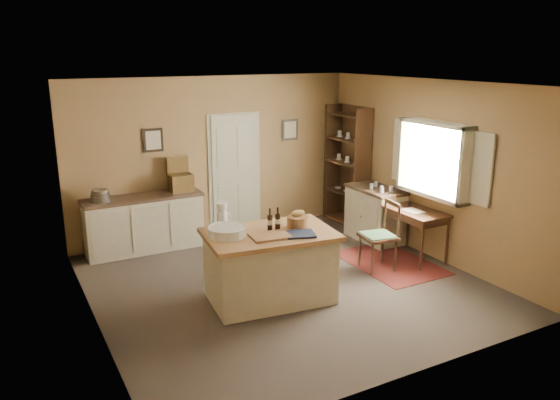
# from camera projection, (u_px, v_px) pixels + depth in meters

# --- Properties ---
(ground) EXTENTS (5.00, 5.00, 0.00)m
(ground) POSITION_uv_depth(u_px,v_px,m) (286.00, 283.00, 7.51)
(ground) COLOR #4B4039
(ground) RESTS_ON ground
(wall_back) EXTENTS (5.00, 0.10, 2.70)m
(wall_back) POSITION_uv_depth(u_px,v_px,m) (215.00, 157.00, 9.28)
(wall_back) COLOR olive
(wall_back) RESTS_ON ground
(wall_front) EXTENTS (5.00, 0.10, 2.70)m
(wall_front) POSITION_uv_depth(u_px,v_px,m) (416.00, 247.00, 5.03)
(wall_front) COLOR olive
(wall_front) RESTS_ON ground
(wall_left) EXTENTS (0.10, 5.00, 2.70)m
(wall_left) POSITION_uv_depth(u_px,v_px,m) (88.00, 215.00, 6.01)
(wall_left) COLOR olive
(wall_left) RESTS_ON ground
(wall_right) EXTENTS (0.10, 5.00, 2.70)m
(wall_right) POSITION_uv_depth(u_px,v_px,m) (429.00, 169.00, 8.30)
(wall_right) COLOR olive
(wall_right) RESTS_ON ground
(ceiling) EXTENTS (5.00, 5.00, 0.00)m
(ceiling) POSITION_uv_depth(u_px,v_px,m) (286.00, 84.00, 6.80)
(ceiling) COLOR silver
(ceiling) RESTS_ON wall_back
(door) EXTENTS (0.97, 0.06, 2.11)m
(door) POSITION_uv_depth(u_px,v_px,m) (235.00, 172.00, 9.49)
(door) COLOR beige
(door) RESTS_ON ground
(framed_prints) EXTENTS (2.82, 0.02, 0.38)m
(framed_prints) POSITION_uv_depth(u_px,v_px,m) (226.00, 135.00, 9.25)
(framed_prints) COLOR black
(framed_prints) RESTS_ON ground
(window) EXTENTS (0.25, 1.99, 1.12)m
(window) POSITION_uv_depth(u_px,v_px,m) (436.00, 159.00, 8.04)
(window) COLOR beige
(window) RESTS_ON ground
(work_island) EXTENTS (1.72, 1.23, 1.20)m
(work_island) POSITION_uv_depth(u_px,v_px,m) (269.00, 264.00, 6.92)
(work_island) COLOR beige
(work_island) RESTS_ON ground
(sideboard) EXTENTS (1.86, 0.53, 1.18)m
(sideboard) POSITION_uv_depth(u_px,v_px,m) (145.00, 222.00, 8.64)
(sideboard) COLOR beige
(sideboard) RESTS_ON ground
(rug) EXTENTS (1.11, 1.60, 0.01)m
(rug) POSITION_uv_depth(u_px,v_px,m) (390.00, 263.00, 8.23)
(rug) COLOR #571C18
(rug) RESTS_ON ground
(writing_desk) EXTENTS (0.58, 0.95, 0.82)m
(writing_desk) POSITION_uv_depth(u_px,v_px,m) (416.00, 216.00, 8.26)
(writing_desk) COLOR #321B0F
(writing_desk) RESTS_ON ground
(desk_chair) EXTENTS (0.53, 0.53, 0.99)m
(desk_chair) POSITION_uv_depth(u_px,v_px,m) (378.00, 237.00, 7.89)
(desk_chair) COLOR #311E12
(desk_chair) RESTS_ON ground
(right_cabinet) EXTENTS (0.58, 1.03, 0.99)m
(right_cabinet) POSITION_uv_depth(u_px,v_px,m) (375.00, 214.00, 9.15)
(right_cabinet) COLOR beige
(right_cabinet) RESTS_ON ground
(shelving_unit) EXTENTS (0.37, 0.97, 2.15)m
(shelving_unit) POSITION_uv_depth(u_px,v_px,m) (349.00, 166.00, 9.91)
(shelving_unit) COLOR #311E12
(shelving_unit) RESTS_ON ground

